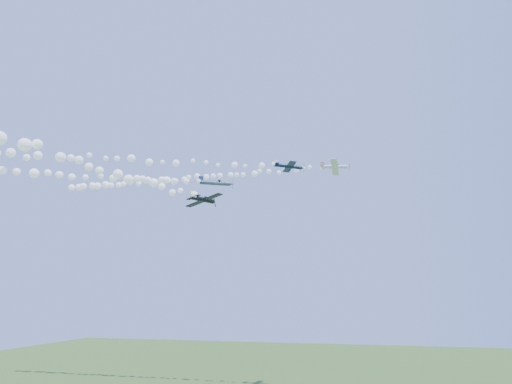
% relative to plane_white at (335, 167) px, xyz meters
% --- Properties ---
extents(plane_white, '(7.55, 7.66, 2.83)m').
position_rel_plane_white_xyz_m(plane_white, '(0.00, 0.00, 0.00)').
color(plane_white, silver).
extents(smoke_trail_white, '(76.58, 4.02, 3.15)m').
position_rel_plane_white_xyz_m(smoke_trail_white, '(-40.54, 0.69, -0.28)').
color(smoke_trail_white, white).
extents(plane_navy, '(6.91, 7.32, 2.64)m').
position_rel_plane_white_xyz_m(plane_navy, '(-8.93, -16.68, -4.29)').
color(plane_navy, '#0C1A35').
extents(smoke_trail_navy, '(79.51, 34.85, 2.77)m').
position_rel_plane_white_xyz_m(smoke_trail_navy, '(-50.52, -34.13, -4.47)').
color(smoke_trail_navy, white).
extents(plane_grey, '(7.72, 8.02, 2.61)m').
position_rel_plane_white_xyz_m(plane_grey, '(-25.36, -17.87, -7.33)').
color(plane_grey, '#3D4958').
extents(smoke_trail_grey, '(67.95, 35.56, 3.51)m').
position_rel_plane_white_xyz_m(smoke_trail_grey, '(-61.32, -35.92, -7.74)').
color(smoke_trail_grey, white).
extents(plane_black, '(7.43, 7.14, 2.19)m').
position_rel_plane_white_xyz_m(plane_black, '(-21.64, -34.79, -15.08)').
color(plane_black, black).
extents(smoke_trail_black, '(19.73, 61.99, 2.92)m').
position_rel_plane_white_xyz_m(smoke_trail_black, '(-31.15, -67.79, -15.35)').
color(smoke_trail_black, white).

